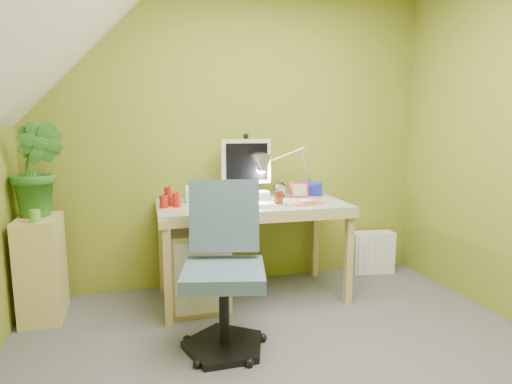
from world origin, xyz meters
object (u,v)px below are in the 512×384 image
object	(u,v)px
desk_lamp	(301,161)
side_ledge	(42,268)
potted_plant	(38,169)
radiator	(372,252)
desk	(252,250)
monitor	(246,167)
task_chair	(224,272)

from	to	relation	value
desk_lamp	side_ledge	distance (m)	2.03
potted_plant	radiator	world-z (taller)	potted_plant
desk	monitor	distance (m)	0.64
monitor	desk_lamp	bearing A→B (deg)	5.18
monitor	task_chair	size ratio (longest dim) A/B	0.51
desk	side_ledge	xyz separation A→B (m)	(-1.46, 0.05, -0.02)
desk	task_chair	world-z (taller)	task_chair
task_chair	radiator	bearing A→B (deg)	44.92
desk_lamp	radiator	xyz separation A→B (m)	(0.72, 0.06, -0.83)
monitor	radiator	xyz separation A→B (m)	(1.17, 0.06, -0.80)
monitor	side_ledge	distance (m)	1.59
desk_lamp	side_ledge	size ratio (longest dim) A/B	0.81
desk_lamp	task_chair	world-z (taller)	desk_lamp
task_chair	monitor	bearing A→B (deg)	81.26
desk_lamp	potted_plant	world-z (taller)	potted_plant
monitor	desk_lamp	xyz separation A→B (m)	(0.45, 0.00, 0.04)
side_ledge	potted_plant	size ratio (longest dim) A/B	1.10
desk	task_chair	bearing A→B (deg)	-115.43
task_chair	desk	bearing A→B (deg)	76.29
monitor	side_ledge	size ratio (longest dim) A/B	0.70
monitor	side_ledge	xyz separation A→B (m)	(-1.46, -0.13, -0.63)
side_ledge	desk	bearing A→B (deg)	-1.98
radiator	monitor	bearing A→B (deg)	-169.31
task_chair	radiator	distance (m)	1.82
task_chair	side_ledge	bearing A→B (deg)	159.28
potted_plant	radiator	size ratio (longest dim) A/B	1.74
desk_lamp	task_chair	distance (m)	1.31
desk	potted_plant	distance (m)	1.59
desk	desk_lamp	size ratio (longest dim) A/B	2.44
task_chair	radiator	world-z (taller)	task_chair
desk	radiator	distance (m)	1.21
side_ledge	task_chair	size ratio (longest dim) A/B	0.73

